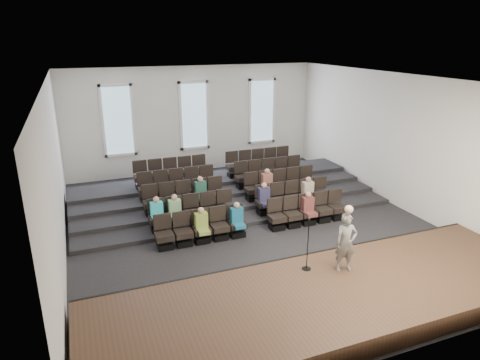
# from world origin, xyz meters

# --- Properties ---
(ground) EXTENTS (14.00, 14.00, 0.00)m
(ground) POSITION_xyz_m (0.00, 0.00, 0.00)
(ground) COLOR black
(ground) RESTS_ON ground
(ceiling) EXTENTS (12.00, 14.00, 0.02)m
(ceiling) POSITION_xyz_m (0.00, 0.00, 5.01)
(ceiling) COLOR white
(ceiling) RESTS_ON ground
(wall_back) EXTENTS (12.00, 0.04, 5.00)m
(wall_back) POSITION_xyz_m (0.00, 7.02, 2.50)
(wall_back) COLOR silver
(wall_back) RESTS_ON ground
(wall_front) EXTENTS (12.00, 0.04, 5.00)m
(wall_front) POSITION_xyz_m (0.00, -7.02, 2.50)
(wall_front) COLOR silver
(wall_front) RESTS_ON ground
(wall_left) EXTENTS (0.04, 14.00, 5.00)m
(wall_left) POSITION_xyz_m (-6.02, 0.00, 2.50)
(wall_left) COLOR silver
(wall_left) RESTS_ON ground
(wall_right) EXTENTS (0.04, 14.00, 5.00)m
(wall_right) POSITION_xyz_m (6.02, 0.00, 2.50)
(wall_right) COLOR silver
(wall_right) RESTS_ON ground
(stage) EXTENTS (11.80, 3.60, 0.50)m
(stage) POSITION_xyz_m (0.00, -5.10, 0.25)
(stage) COLOR #3F2B1B
(stage) RESTS_ON ground
(stage_lip) EXTENTS (11.80, 0.06, 0.52)m
(stage_lip) POSITION_xyz_m (0.00, -3.33, 0.25)
(stage_lip) COLOR black
(stage_lip) RESTS_ON ground
(risers) EXTENTS (11.80, 4.80, 0.60)m
(risers) POSITION_xyz_m (0.00, 3.17, 0.20)
(risers) COLOR black
(risers) RESTS_ON ground
(seating_rows) EXTENTS (6.80, 4.70, 1.67)m
(seating_rows) POSITION_xyz_m (-0.00, 1.54, 0.68)
(seating_rows) COLOR black
(seating_rows) RESTS_ON ground
(windows) EXTENTS (8.44, 0.10, 3.24)m
(windows) POSITION_xyz_m (0.00, 6.95, 2.70)
(windows) COLOR white
(windows) RESTS_ON wall_back
(audience) EXTENTS (6.05, 2.64, 1.10)m
(audience) POSITION_xyz_m (-0.35, 0.34, 0.81)
(audience) COLOR #8DA542
(audience) RESTS_ON seating_rows
(speaker) EXTENTS (0.63, 0.48, 1.55)m
(speaker) POSITION_xyz_m (0.81, -4.40, 1.27)
(speaker) COLOR slate
(speaker) RESTS_ON stage
(mic_stand) EXTENTS (0.24, 0.24, 1.44)m
(mic_stand) POSITION_xyz_m (-0.09, -4.03, 0.93)
(mic_stand) COLOR black
(mic_stand) RESTS_ON stage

